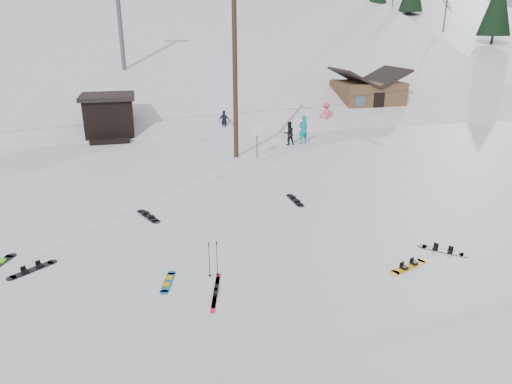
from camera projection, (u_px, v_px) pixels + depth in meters
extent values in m
plane|color=white|center=(270.00, 296.00, 12.32)|extent=(200.00, 200.00, 0.00)
cube|color=white|center=(166.00, 164.00, 66.53)|extent=(60.00, 85.24, 65.97)
cube|color=white|center=(417.00, 149.00, 70.39)|extent=(45.66, 93.98, 54.59)
cylinder|color=#3A2819|center=(235.00, 74.00, 24.00)|extent=(0.26, 0.26, 9.00)
cylinder|color=#595B60|center=(257.00, 141.00, 25.12)|extent=(0.07, 0.07, 1.80)
cube|color=white|center=(257.00, 130.00, 24.86)|extent=(0.50, 0.04, 0.60)
cube|color=black|center=(110.00, 117.00, 29.88)|extent=(3.00, 3.00, 2.50)
cube|color=black|center=(107.00, 96.00, 29.41)|extent=(3.40, 3.40, 0.25)
cube|color=black|center=(110.00, 140.00, 28.61)|extent=(2.40, 1.20, 0.30)
cylinder|color=#595B60|center=(120.00, 21.00, 36.26)|extent=(0.36, 0.36, 8.00)
cube|color=brown|center=(367.00, 98.00, 37.18)|extent=(5.00, 4.00, 2.70)
cube|color=black|center=(353.00, 77.00, 36.29)|extent=(2.69, 4.40, 1.43)
cube|color=black|center=(384.00, 77.00, 36.91)|extent=(2.69, 4.40, 1.43)
cube|color=black|center=(379.00, 105.00, 35.43)|extent=(0.90, 0.06, 1.90)
cube|color=#1B70B0|center=(168.00, 282.00, 12.96)|extent=(0.51, 1.07, 0.02)
cylinder|color=#1B70B0|center=(172.00, 273.00, 13.46)|extent=(0.24, 0.24, 0.02)
cylinder|color=#1B70B0|center=(164.00, 292.00, 12.47)|extent=(0.24, 0.24, 0.02)
cube|color=gold|center=(169.00, 277.00, 13.13)|extent=(0.20, 0.17, 0.07)
cube|color=gold|center=(167.00, 284.00, 12.77)|extent=(0.20, 0.17, 0.07)
cube|color=red|center=(215.00, 294.00, 12.41)|extent=(0.55, 1.74, 0.03)
cube|color=black|center=(215.00, 292.00, 12.39)|extent=(0.17, 0.33, 0.08)
cube|color=red|center=(216.00, 290.00, 12.58)|extent=(0.55, 1.74, 0.03)
cube|color=black|center=(216.00, 288.00, 12.56)|extent=(0.17, 0.33, 0.08)
cylinder|color=black|center=(209.00, 260.00, 13.08)|extent=(0.02, 0.02, 1.08)
cylinder|color=black|center=(210.00, 275.00, 13.25)|extent=(0.08, 0.08, 0.01)
cylinder|color=black|center=(209.00, 244.00, 12.90)|extent=(0.03, 0.03, 0.10)
cylinder|color=black|center=(217.00, 259.00, 13.13)|extent=(0.02, 0.02, 1.08)
cylinder|color=black|center=(218.00, 274.00, 13.30)|extent=(0.08, 0.08, 0.01)
cylinder|color=black|center=(216.00, 243.00, 12.96)|extent=(0.03, 0.03, 0.10)
cube|color=black|center=(32.00, 270.00, 13.62)|extent=(1.16, 0.97, 0.03)
cylinder|color=black|center=(52.00, 262.00, 14.08)|extent=(0.28, 0.28, 0.03)
cylinder|color=black|center=(11.00, 278.00, 13.17)|extent=(0.28, 0.28, 0.03)
cube|color=black|center=(39.00, 265.00, 13.77)|extent=(0.24, 0.25, 0.08)
cube|color=black|center=(25.00, 271.00, 13.44)|extent=(0.24, 0.25, 0.08)
cube|color=black|center=(148.00, 216.00, 17.47)|extent=(0.82, 1.35, 0.03)
cylinder|color=black|center=(141.00, 211.00, 17.97)|extent=(0.31, 0.31, 0.03)
cylinder|color=black|center=(156.00, 222.00, 16.98)|extent=(0.31, 0.31, 0.03)
cube|color=black|center=(146.00, 213.00, 17.63)|extent=(0.27, 0.24, 0.09)
cube|color=black|center=(151.00, 217.00, 17.27)|extent=(0.27, 0.24, 0.09)
cylinder|color=black|center=(11.00, 256.00, 14.47)|extent=(0.32, 0.32, 0.03)
cube|color=#6BF21C|center=(1.00, 261.00, 14.04)|extent=(0.28, 0.25, 0.09)
cube|color=black|center=(443.00, 251.00, 14.79)|extent=(1.10, 1.07, 0.03)
cylinder|color=black|center=(463.00, 255.00, 14.50)|extent=(0.29, 0.29, 0.03)
cylinder|color=black|center=(423.00, 246.00, 15.08)|extent=(0.29, 0.29, 0.03)
cube|color=black|center=(450.00, 251.00, 14.67)|extent=(0.25, 0.25, 0.08)
cube|color=black|center=(436.00, 248.00, 14.88)|extent=(0.25, 0.25, 0.08)
cube|color=yellow|center=(409.00, 267.00, 13.80)|extent=(1.35, 0.76, 0.03)
cylinder|color=yellow|center=(422.00, 261.00, 14.16)|extent=(0.31, 0.31, 0.03)
cylinder|color=yellow|center=(394.00, 273.00, 13.45)|extent=(0.31, 0.31, 0.03)
cube|color=black|center=(414.00, 263.00, 13.91)|extent=(0.23, 0.26, 0.09)
cube|color=black|center=(404.00, 267.00, 13.66)|extent=(0.23, 0.26, 0.09)
cube|color=black|center=(295.00, 200.00, 19.07)|extent=(0.36, 1.31, 0.03)
cylinder|color=black|center=(289.00, 195.00, 19.65)|extent=(0.30, 0.30, 0.03)
cylinder|color=black|center=(301.00, 206.00, 18.49)|extent=(0.30, 0.30, 0.03)
cube|color=black|center=(293.00, 197.00, 19.26)|extent=(0.22, 0.17, 0.09)
cube|color=black|center=(297.00, 201.00, 18.84)|extent=(0.22, 0.17, 0.09)
imported|color=#0D8A8B|center=(303.00, 130.00, 28.11)|extent=(0.74, 0.59, 1.77)
imported|color=black|center=(289.00, 133.00, 27.82)|extent=(0.78, 0.64, 1.45)
imported|color=#EF5466|center=(326.00, 114.00, 33.32)|extent=(1.14, 0.72, 1.69)
imported|color=#17203B|center=(224.00, 121.00, 31.22)|extent=(0.93, 0.80, 1.49)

